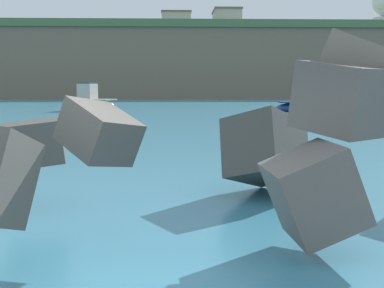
% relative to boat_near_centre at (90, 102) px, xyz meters
% --- Properties ---
extents(ground_plane, '(400.00, 400.00, 0.00)m').
position_rel_boat_near_centre_xyz_m(ground_plane, '(6.25, -35.95, -0.74)').
color(ground_plane, teal).
extents(breakwater_jetty, '(33.16, 6.37, 2.96)m').
position_rel_boat_near_centre_xyz_m(breakwater_jetty, '(8.02, -34.44, 0.40)').
color(breakwater_jetty, '#4C4944').
rests_on(breakwater_jetty, ground).
extents(boat_near_centre, '(4.84, 3.69, 2.37)m').
position_rel_boat_near_centre_xyz_m(boat_near_centre, '(0.00, 0.00, 0.00)').
color(boat_near_centre, beige).
rests_on(boat_near_centre, ground).
extents(boat_mid_left, '(5.28, 2.54, 2.25)m').
position_rel_boat_near_centre_xyz_m(boat_mid_left, '(17.23, -5.58, -0.04)').
color(boat_mid_left, navy).
rests_on(boat_mid_left, ground).
extents(mooring_buoy_inner, '(0.44, 0.44, 0.44)m').
position_rel_boat_near_centre_xyz_m(mooring_buoy_inner, '(9.12, -24.78, -0.52)').
color(mooring_buoy_inner, '#E54C1E').
rests_on(mooring_buoy_inner, ground).
extents(mooring_buoy_middle, '(0.44, 0.44, 0.44)m').
position_rel_boat_near_centre_xyz_m(mooring_buoy_middle, '(16.64, 0.84, -0.52)').
color(mooring_buoy_middle, '#E54C1E').
rests_on(mooring_buoy_middle, ground).
extents(headland_bluff, '(103.86, 36.76, 12.26)m').
position_rel_boat_near_centre_xyz_m(headland_bluff, '(20.21, 53.23, 5.41)').
color(headland_bluff, '#756651').
rests_on(headland_bluff, ground).
extents(station_building_west, '(6.17, 5.80, 5.00)m').
position_rel_boat_near_centre_xyz_m(station_building_west, '(7.49, 62.52, 14.03)').
color(station_building_west, '#B2ADA3').
rests_on(station_building_west, headland_bluff).
extents(station_building_central, '(5.23, 8.28, 4.28)m').
position_rel_boat_near_centre_xyz_m(station_building_central, '(17.15, 54.65, 13.68)').
color(station_building_central, '#B2ADA3').
rests_on(station_building_central, headland_bluff).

